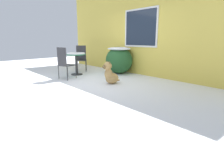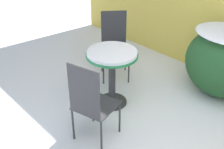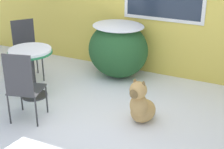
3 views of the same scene
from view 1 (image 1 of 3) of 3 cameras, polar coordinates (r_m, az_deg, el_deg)
The scene contains 7 objects.
ground_plane at distance 5.44m, azimuth -7.50°, elevation -2.60°, with size 16.00×16.00×0.00m, color white.
house_wall at distance 6.79m, azimuth 7.92°, elevation 14.41°, with size 8.00×0.10×3.35m.
shrub_left at distance 6.79m, azimuth 2.28°, elevation 4.94°, with size 1.10×0.96×1.02m.
patio_table at distance 6.63m, azimuth -11.59°, elevation 5.41°, with size 0.69×0.69×0.82m.
patio_chair_near_table at distance 7.43m, azimuth -10.06°, elevation 5.48°, with size 0.61×0.61×1.06m.
patio_chair_far_side at distance 5.95m, azimuth -15.17°, elevation 3.82°, with size 0.54×0.54×1.06m.
dog at distance 5.18m, azimuth -0.57°, elevation -0.15°, with size 0.40×0.65×0.69m.
Camera 1 is at (4.31, -3.05, 1.30)m, focal length 28.00 mm.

